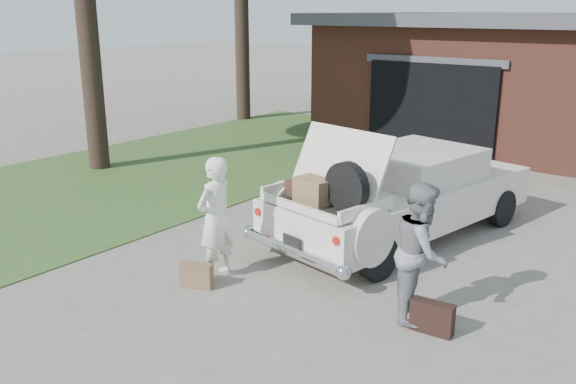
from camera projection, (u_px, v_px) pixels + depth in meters
The scene contains 7 objects.
ground at pixel (259, 285), 7.79m from camera, with size 90.00×90.00×0.00m, color gray.
grass_strip at pixel (158, 171), 13.30m from camera, with size 6.00×16.00×0.02m, color #2D4C1E.
sedan at pixel (402, 193), 9.29m from camera, with size 2.57×4.90×1.84m.
woman_left at pixel (215, 218), 7.81m from camera, with size 0.59×0.39×1.62m, color white.
woman_right at pixel (422, 252), 6.77m from camera, with size 0.77×0.60×1.59m, color gray.
suitcase_left at pixel (197, 275), 7.68m from camera, with size 0.41×0.13×0.32m, color #826142.
suitcase_right at pixel (432, 317), 6.59m from camera, with size 0.47×0.15×0.36m, color black.
Camera 1 is at (4.68, -5.38, 3.37)m, focal length 38.00 mm.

